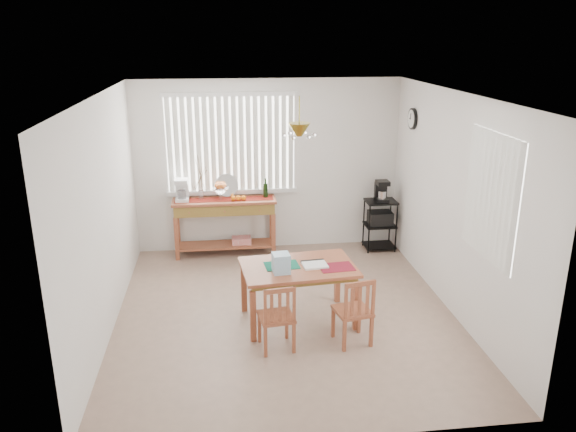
{
  "coord_description": "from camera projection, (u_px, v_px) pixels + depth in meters",
  "views": [
    {
      "loc": [
        -0.7,
        -6.04,
        3.23
      ],
      "look_at": [
        0.1,
        0.55,
        1.05
      ],
      "focal_mm": 35.0,
      "sensor_mm": 36.0,
      "label": 1
    }
  ],
  "objects": [
    {
      "name": "sideboard",
      "position": [
        225.0,
        213.0,
        8.41
      ],
      "size": [
        1.53,
        0.43,
        0.86
      ],
      "color": "#A45637",
      "rests_on": "ground"
    },
    {
      "name": "table_items",
      "position": [
        290.0,
        264.0,
        6.26
      ],
      "size": [
        1.02,
        0.44,
        0.22
      ],
      "color": "#126A4F",
      "rests_on": "dining_table"
    },
    {
      "name": "ground",
      "position": [
        285.0,
        313.0,
        6.79
      ],
      "size": [
        4.0,
        4.5,
        0.01
      ],
      "primitive_type": "cube",
      "color": "tan"
    },
    {
      "name": "room_shell",
      "position": [
        285.0,
        177.0,
        6.27
      ],
      "size": [
        4.2,
        4.7,
        2.7
      ],
      "color": "white",
      "rests_on": "ground"
    },
    {
      "name": "sideboard_items",
      "position": [
        207.0,
        191.0,
        8.28
      ],
      "size": [
        1.46,
        0.36,
        0.66
      ],
      "color": "maroon",
      "rests_on": "sideboard"
    },
    {
      "name": "cart_items",
      "position": [
        381.0,
        191.0,
        8.52
      ],
      "size": [
        0.18,
        0.22,
        0.32
      ],
      "color": "black",
      "rests_on": "wire_cart"
    },
    {
      "name": "chair_right",
      "position": [
        354.0,
        311.0,
        6.0
      ],
      "size": [
        0.43,
        0.43,
        0.79
      ],
      "color": "#A45637",
      "rests_on": "ground"
    },
    {
      "name": "chair_left",
      "position": [
        277.0,
        317.0,
        5.9
      ],
      "size": [
        0.4,
        0.4,
        0.77
      ],
      "color": "#A45637",
      "rests_on": "ground"
    },
    {
      "name": "wire_cart",
      "position": [
        380.0,
        220.0,
        8.65
      ],
      "size": [
        0.46,
        0.37,
        0.79
      ],
      "color": "black",
      "rests_on": "ground"
    },
    {
      "name": "dining_table",
      "position": [
        298.0,
        272.0,
        6.44
      ],
      "size": [
        1.36,
        0.94,
        0.69
      ],
      "color": "#A45637",
      "rests_on": "ground"
    }
  ]
}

